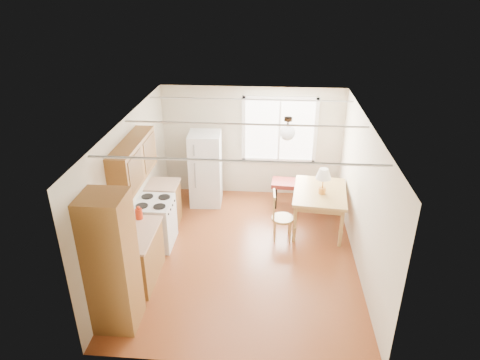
# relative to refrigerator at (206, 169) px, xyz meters

# --- Properties ---
(room_shell) EXTENTS (4.60, 5.60, 2.62)m
(room_shell) POSITION_rel_refrigerator_xyz_m (0.98, -1.91, 0.43)
(room_shell) COLOR #5B2812
(room_shell) RESTS_ON ground
(kitchen_run) EXTENTS (0.65, 3.40, 2.20)m
(kitchen_run) POSITION_rel_refrigerator_xyz_m (-0.74, -2.55, 0.02)
(kitchen_run) COLOR brown
(kitchen_run) RESTS_ON ground
(window_unit) EXTENTS (1.64, 0.05, 1.51)m
(window_unit) POSITION_rel_refrigerator_xyz_m (1.58, 0.56, 0.73)
(window_unit) COLOR white
(window_unit) RESTS_ON room_shell
(pendant_light) EXTENTS (0.26, 0.26, 0.40)m
(pendant_light) POSITION_rel_refrigerator_xyz_m (1.68, -1.51, 1.42)
(pendant_light) COLOR black
(pendant_light) RESTS_ON room_shell
(refrigerator) EXTENTS (0.70, 0.72, 1.63)m
(refrigerator) POSITION_rel_refrigerator_xyz_m (0.00, 0.00, 0.00)
(refrigerator) COLOR silver
(refrigerator) RESTS_ON ground
(bench) EXTENTS (1.28, 0.55, 0.58)m
(bench) POSITION_rel_refrigerator_xyz_m (2.08, -0.01, -0.30)
(bench) COLOR maroon
(bench) RESTS_ON ground
(dining_table) EXTENTS (1.13, 1.42, 0.83)m
(dining_table) POSITION_rel_refrigerator_xyz_m (2.39, -0.90, -0.09)
(dining_table) COLOR olive
(dining_table) RESTS_ON ground
(chair) EXTENTS (0.43, 0.43, 0.97)m
(chair) POSITION_rel_refrigerator_xyz_m (1.58, -1.34, -0.26)
(chair) COLOR olive
(chair) RESTS_ON ground
(table_lamp) EXTENTS (0.30, 0.30, 0.52)m
(table_lamp) POSITION_rel_refrigerator_xyz_m (2.41, -1.00, 0.39)
(table_lamp) COLOR #C5893F
(table_lamp) RESTS_ON dining_table
(coffee_maker) EXTENTS (0.22, 0.26, 0.33)m
(coffee_maker) POSITION_rel_refrigerator_xyz_m (-0.74, -3.23, 0.20)
(coffee_maker) COLOR black
(coffee_maker) RESTS_ON kitchen_run
(kettle) EXTENTS (0.12, 0.12, 0.24)m
(kettle) POSITION_rel_refrigerator_xyz_m (-0.78, -2.31, 0.18)
(kettle) COLOR #B82B0D
(kettle) RESTS_ON kitchen_run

